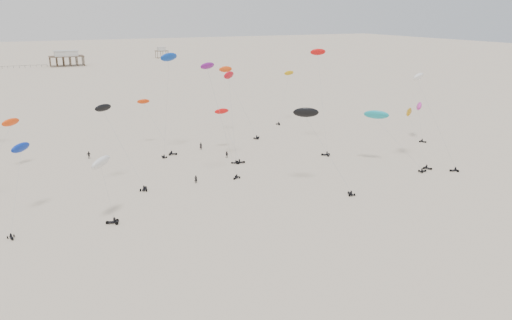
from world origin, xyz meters
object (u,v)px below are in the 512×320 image
rig_9 (230,92)px  pavilion_main (67,59)px  spectator_0 (196,183)px  pavilion_small (162,53)px  rig_0 (19,162)px  rig_4 (420,111)px

rig_9 → pavilion_main: bearing=30.4°
pavilion_main → spectator_0: 250.84m
pavilion_small → rig_0: bearing=-109.5°
pavilion_small → rig_9: size_ratio=0.43×
rig_4 → rig_9: size_ratio=0.50×
rig_0 → pavilion_main: bearing=-108.8°
rig_0 → rig_9: size_ratio=0.73×
pavilion_main → pavilion_small: pavilion_main is taller
pavilion_small → rig_4: size_ratio=0.86×
rig_0 → rig_4: bearing=175.8°
rig_9 → spectator_0: (-13.29, -13.04, -16.10)m
rig_9 → spectator_0: 24.61m
pavilion_small → spectator_0: bearing=-103.7°
rig_9 → rig_4: bearing=-66.6°
pavilion_small → rig_9: (-55.17, -267.76, 12.61)m
pavilion_small → rig_9: rig_9 is taller
pavilion_small → rig_4: rig_4 is taller
pavilion_main → spectator_0: pavilion_main is taller
pavilion_main → rig_0: size_ratio=1.37×
rig_0 → rig_9: bearing=-171.6°
rig_0 → rig_4: 101.46m
rig_0 → spectator_0: (32.21, 3.76, -9.79)m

